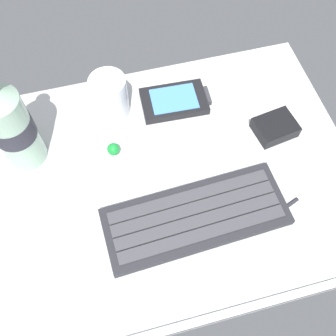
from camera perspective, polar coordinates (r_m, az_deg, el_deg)
ground_plane at (r=67.16cm, az=0.05°, el=-1.80°), size 64.00×48.00×2.80cm
keyboard at (r=62.67cm, az=4.02°, el=-7.03°), size 29.45×12.24×1.70cm
handheld_device at (r=74.20cm, az=0.98°, el=9.70°), size 13.07×8.19×1.50cm
juice_cup at (r=71.29cm, az=-8.40°, el=10.01°), size 6.40×6.40×8.50cm
water_bottle at (r=65.54cm, az=-21.88°, el=5.82°), size 6.73×6.73×20.80cm
charger_block at (r=72.63cm, az=15.27°, el=5.71°), size 7.78×6.61×2.40cm
trackball_mouse at (r=68.40cm, az=-7.92°, el=2.73°), size 2.20×2.20×2.20cm
stylus_pen at (r=65.52cm, az=15.40°, el=-6.38°), size 9.17×3.90×0.70cm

